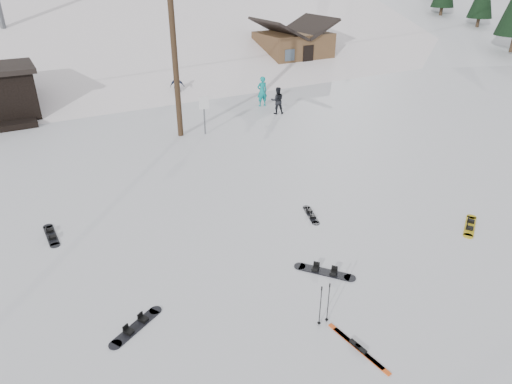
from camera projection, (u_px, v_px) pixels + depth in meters
ground at (324, 337)px, 10.14m from camera, size 200.00×200.00×0.00m
ski_slope at (57, 132)px, 58.29m from camera, size 60.00×85.24×65.97m
ridge_right at (321, 95)px, 70.60m from camera, size 45.66×93.98×54.59m
treeline_right at (351, 26)px, 58.53m from camera, size 20.00×60.00×10.00m
treeline_crest at (15, 11)px, 76.95m from camera, size 50.00×6.00×10.00m
utility_pole at (173, 33)px, 19.77m from camera, size 2.00×0.26×9.00m
trail_sign at (204, 108)px, 21.46m from camera, size 0.50×0.09×1.85m
lift_hut at (3, 93)px, 23.60m from camera, size 3.40×4.10×2.75m
cabin at (293, 49)px, 34.67m from camera, size 5.39×4.40×3.77m
hero_skis at (358, 348)px, 9.83m from camera, size 0.28×1.76×0.09m
ski_poles at (324, 304)px, 10.28m from camera, size 0.30×0.08×1.09m
board_scatter_a at (136, 326)px, 10.40m from camera, size 1.41×0.92×0.11m
board_scatter_b at (51, 235)px, 13.86m from camera, size 0.33×1.54×0.11m
board_scatter_d at (324, 272)px, 12.23m from camera, size 1.18×1.39×0.12m
board_scatter_e at (470, 226)px, 14.35m from camera, size 1.39×1.02×0.11m
board_scatter_f at (311, 215)px, 14.99m from camera, size 0.59×1.26×0.09m
skier_teal at (262, 91)px, 25.95m from camera, size 0.64×0.45×1.69m
skier_dark at (277, 101)px, 24.68m from camera, size 0.86×0.78×1.45m
skier_pink at (284, 60)px, 33.79m from camera, size 1.25×0.80×1.84m
skier_navy at (177, 86)px, 27.44m from camera, size 0.92×0.73×1.46m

